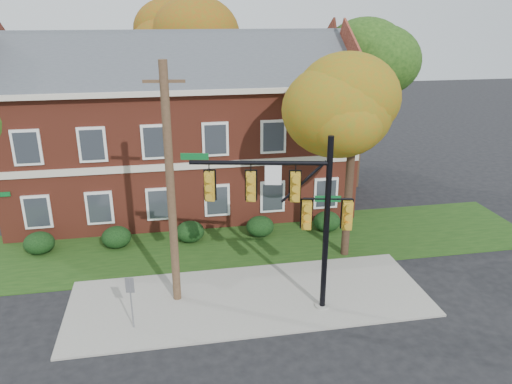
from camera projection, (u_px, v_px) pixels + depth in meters
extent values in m
plane|color=black|center=(254.00, 313.00, 18.76)|extent=(120.00, 120.00, 0.00)
cube|color=gray|center=(250.00, 298.00, 19.67)|extent=(14.00, 5.00, 0.08)
cube|color=#193811|center=(233.00, 244.00, 24.30)|extent=(30.00, 6.00, 0.04)
cube|color=maroon|center=(182.00, 146.00, 28.31)|extent=(18.00, 8.00, 7.00)
cube|color=beige|center=(179.00, 81.00, 27.06)|extent=(18.80, 8.80, 0.24)
cube|color=beige|center=(186.00, 166.00, 24.58)|extent=(18.00, 0.12, 0.35)
ellipsoid|color=black|center=(39.00, 243.00, 23.24)|extent=(1.40, 1.26, 1.05)
ellipsoid|color=black|center=(116.00, 237.00, 23.84)|extent=(1.40, 1.26, 1.05)
ellipsoid|color=black|center=(190.00, 232.00, 24.43)|extent=(1.40, 1.26, 1.05)
ellipsoid|color=black|center=(260.00, 226.00, 25.03)|extent=(1.40, 1.26, 1.05)
ellipsoid|color=black|center=(327.00, 221.00, 25.62)|extent=(1.40, 1.26, 1.05)
cylinder|color=black|center=(348.00, 197.00, 22.32)|extent=(0.36, 0.36, 5.76)
ellipsoid|color=#9C550D|center=(354.00, 117.00, 21.08)|extent=(4.25, 4.25, 3.60)
ellipsoid|color=#9C550D|center=(372.00, 104.00, 20.64)|extent=(3.50, 3.50, 3.00)
cylinder|color=black|center=(359.00, 133.00, 31.09)|extent=(0.36, 0.36, 7.04)
ellipsoid|color=#16370F|center=(364.00, 61.00, 29.58)|extent=(5.95, 5.95, 5.04)
ellipsoid|color=#16370F|center=(383.00, 51.00, 29.04)|extent=(4.90, 4.90, 4.20)
cylinder|color=black|center=(191.00, 112.00, 35.75)|extent=(0.36, 0.36, 7.68)
ellipsoid|color=#9E3A0D|center=(188.00, 43.00, 34.10)|extent=(6.46, 6.46, 5.47)
ellipsoid|color=#9E3A0D|center=(202.00, 34.00, 33.53)|extent=(5.32, 5.32, 4.56)
cylinder|color=gray|center=(322.00, 307.00, 19.04)|extent=(0.54, 0.54, 0.15)
cylinder|color=black|center=(326.00, 228.00, 17.91)|extent=(0.25, 0.25, 6.77)
cylinder|color=black|center=(259.00, 163.00, 17.13)|extent=(4.77, 1.13, 0.15)
cylinder|color=black|center=(328.00, 199.00, 17.53)|extent=(1.72, 0.43, 0.08)
cube|color=#B8891D|center=(210.00, 186.00, 17.46)|extent=(0.48, 0.37, 1.12)
cube|color=#B8891D|center=(251.00, 187.00, 17.43)|extent=(0.48, 0.37, 1.12)
cube|color=#B8891D|center=(295.00, 187.00, 17.40)|extent=(0.48, 0.37, 1.12)
cube|color=silver|center=(273.00, 175.00, 17.27)|extent=(0.58, 0.16, 0.73)
cube|color=#0B5622|center=(195.00, 156.00, 17.10)|extent=(0.95, 0.23, 0.23)
cube|color=#B8891D|center=(307.00, 215.00, 17.76)|extent=(0.48, 0.37, 1.12)
cube|color=#B8891D|center=(347.00, 215.00, 17.73)|extent=(0.48, 0.37, 1.12)
cube|color=#0B5622|center=(328.00, 199.00, 17.53)|extent=(0.91, 0.22, 0.22)
cylinder|color=#453220|center=(171.00, 190.00, 18.07)|extent=(0.34, 0.34, 9.21)
cube|color=#453220|center=(164.00, 81.00, 16.74)|extent=(1.43, 0.29, 0.10)
cylinder|color=slate|center=(132.00, 304.00, 17.49)|extent=(0.07, 0.07, 2.08)
cube|color=slate|center=(130.00, 285.00, 17.23)|extent=(0.30, 0.10, 0.59)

